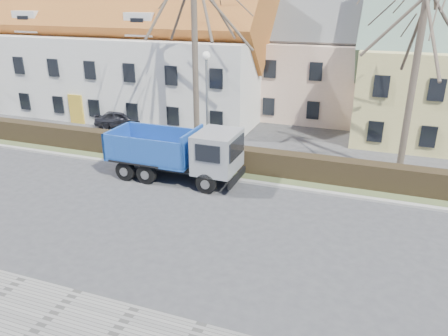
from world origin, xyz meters
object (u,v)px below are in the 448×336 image
at_px(parked_car_a, 121,119).
at_px(streetlight, 207,107).
at_px(dump_truck, 170,152).
at_px(cart_frame, 158,164).

bearing_deg(parked_car_a, streetlight, -131.87).
relative_size(dump_truck, streetlight, 1.15).
height_order(dump_truck, cart_frame, dump_truck).
height_order(cart_frame, parked_car_a, parked_car_a).
bearing_deg(dump_truck, parked_car_a, 136.92).
bearing_deg(parked_car_a, cart_frame, -151.07).
distance_m(dump_truck, parked_car_a, 10.78).
distance_m(cart_frame, parked_car_a, 9.24).
bearing_deg(cart_frame, dump_truck, -34.12).
xyz_separation_m(dump_truck, cart_frame, (-1.27, 0.86, -1.16)).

